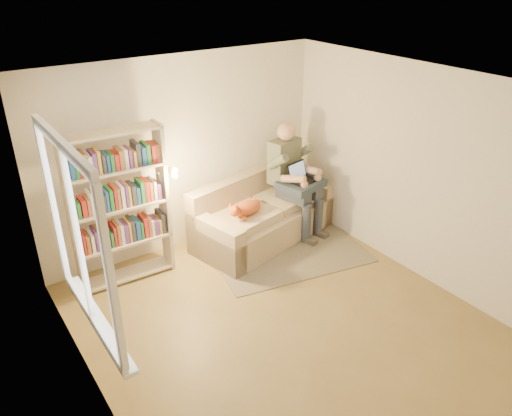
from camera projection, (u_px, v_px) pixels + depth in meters
floor at (285, 324)px, 5.51m from camera, size 4.50×4.50×0.00m
ceiling at (293, 89)px, 4.34m from camera, size 4.00×4.50×0.02m
wall_left at (88, 289)px, 3.91m from camera, size 0.02×4.50×2.60m
wall_right at (421, 176)px, 5.94m from camera, size 0.02×4.50×2.60m
wall_back at (184, 155)px, 6.57m from camera, size 4.00×0.02×2.60m
wall_front at (500, 354)px, 3.27m from camera, size 4.00×0.02×2.60m
window at (85, 268)px, 4.05m from camera, size 0.12×1.52×1.69m
sofa at (262, 216)px, 7.11m from camera, size 2.25×1.36×0.89m
person at (292, 174)px, 7.05m from camera, size 0.59×0.80×1.61m
cat at (244, 209)px, 6.54m from camera, size 0.64×0.32×0.24m
blanket at (304, 183)px, 7.03m from camera, size 0.68×0.60×0.10m
laptop at (304, 175)px, 6.99m from camera, size 0.41×0.36×0.31m
bookshelf at (119, 201)px, 5.84m from camera, size 1.28×0.40×1.94m
rug at (291, 255)px, 6.78m from camera, size 2.24×1.59×0.01m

